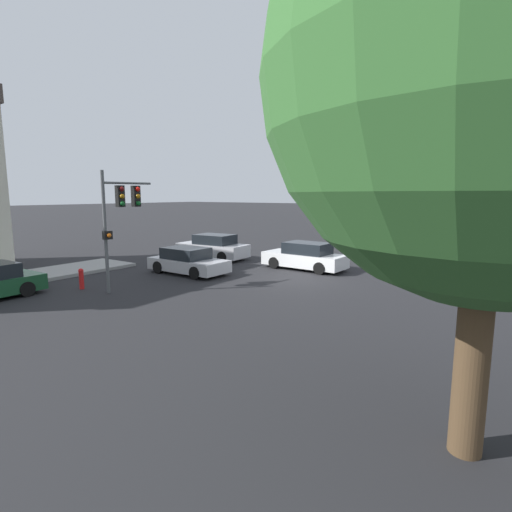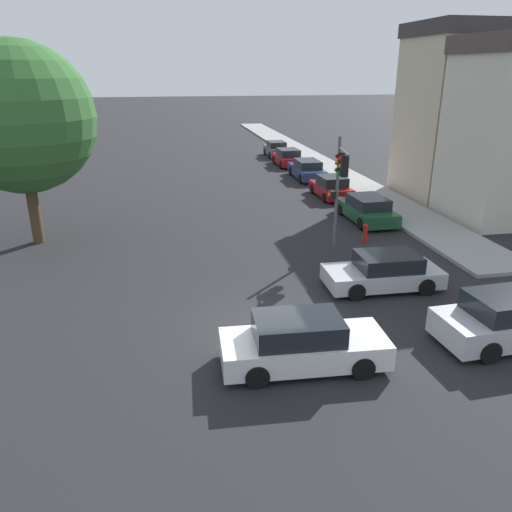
% 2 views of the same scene
% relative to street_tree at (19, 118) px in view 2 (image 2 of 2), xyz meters
% --- Properties ---
extents(ground_plane, '(300.00, 300.00, 0.00)m').
position_rel_street_tree_xyz_m(ground_plane, '(8.83, -10.33, -5.81)').
color(ground_plane, black).
extents(sidewalk_strip, '(3.16, 60.00, 0.17)m').
position_rel_street_tree_xyz_m(sidewalk_strip, '(19.71, 21.95, -5.72)').
color(sidewalk_strip, gray).
rests_on(sidewalk_strip, ground_plane).
extents(rowhouse_backdrop, '(7.78, 11.25, 10.52)m').
position_rel_street_tree_xyz_m(rowhouse_backdrop, '(25.05, 2.39, -0.76)').
color(rowhouse_backdrop, beige).
rests_on(rowhouse_backdrop, ground_plane).
extents(street_tree, '(6.68, 6.68, 9.16)m').
position_rel_street_tree_xyz_m(street_tree, '(0.00, 0.00, 0.00)').
color(street_tree, '#4C3823').
rests_on(street_tree, ground_plane).
extents(traffic_signal, '(0.61, 2.37, 5.09)m').
position_rel_street_tree_xyz_m(traffic_signal, '(13.68, -3.86, -2.29)').
color(traffic_signal, '#515456').
rests_on(traffic_signal, ground_plane).
extents(crossing_car_0, '(4.73, 2.20, 1.58)m').
position_rel_street_tree_xyz_m(crossing_car_0, '(16.17, -12.64, -5.06)').
color(crossing_car_0, '#B7B7BC').
rests_on(crossing_car_0, ground_plane).
extents(crossing_car_1, '(4.70, 2.10, 1.50)m').
position_rel_street_tree_xyz_m(crossing_car_1, '(9.58, -12.75, -5.10)').
color(crossing_car_1, silver).
rests_on(crossing_car_1, ground_plane).
extents(crossing_car_2, '(4.37, 2.07, 1.37)m').
position_rel_street_tree_xyz_m(crossing_car_2, '(14.07, -8.16, -5.16)').
color(crossing_car_2, '#B7B7BC').
rests_on(crossing_car_2, ground_plane).
extents(parked_car_0, '(2.12, 4.63, 1.40)m').
position_rel_street_tree_xyz_m(parked_car_0, '(16.94, 0.44, -5.15)').
color(parked_car_0, '#194728').
rests_on(parked_car_0, ground_plane).
extents(parked_car_1, '(1.97, 3.94, 1.40)m').
position_rel_street_tree_xyz_m(parked_car_1, '(16.80, 6.00, -5.15)').
color(parked_car_1, maroon).
rests_on(parked_car_1, ground_plane).
extents(parked_car_2, '(1.95, 4.79, 1.45)m').
position_rel_street_tree_xyz_m(parked_car_2, '(16.90, 11.96, -5.12)').
color(parked_car_2, navy).
rests_on(parked_car_2, ground_plane).
extents(parked_car_3, '(2.04, 4.18, 1.45)m').
position_rel_street_tree_xyz_m(parked_car_3, '(16.82, 17.62, -5.12)').
color(parked_car_3, maroon).
rests_on(parked_car_3, ground_plane).
extents(parked_car_4, '(1.87, 3.87, 1.44)m').
position_rel_street_tree_xyz_m(parked_car_4, '(16.94, 22.59, -5.13)').
color(parked_car_4, '#4C5156').
rests_on(parked_car_4, ground_plane).
extents(fire_hydrant, '(0.22, 0.22, 0.92)m').
position_rel_street_tree_xyz_m(fire_hydrant, '(15.46, -2.98, -5.32)').
color(fire_hydrant, red).
rests_on(fire_hydrant, ground_plane).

